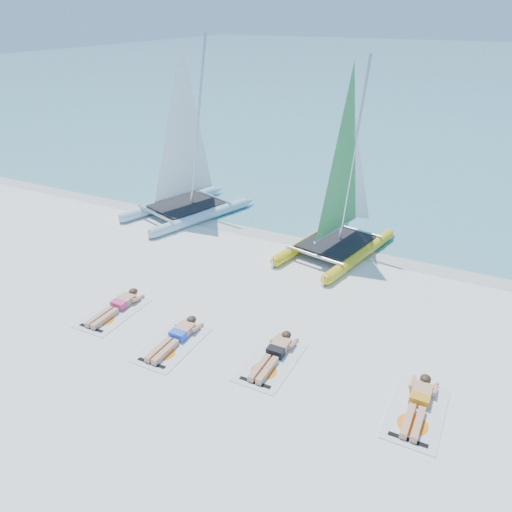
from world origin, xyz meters
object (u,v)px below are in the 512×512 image
(towel_c, at_px, (271,362))
(sunbather_b, at_px, (177,336))
(towel_d, at_px, (416,412))
(towel_b, at_px, (172,345))
(sunbather_c, at_px, (275,353))
(catamaran_yellow, at_px, (347,192))
(catamaran_blue, at_px, (185,164))
(towel_a, at_px, (113,313))
(sunbather_d, at_px, (419,402))
(sunbather_a, at_px, (118,305))

(towel_c, bearing_deg, sunbather_b, -173.40)
(towel_c, relative_size, towel_d, 1.00)
(towel_b, xyz_separation_m, sunbather_c, (2.25, 0.64, 0.11))
(catamaran_yellow, bearing_deg, catamaran_blue, -170.04)
(towel_a, height_order, towel_b, same)
(towel_a, distance_m, sunbather_d, 7.40)
(towel_c, height_order, sunbather_c, sunbather_c)
(catamaran_yellow, relative_size, sunbather_c, 3.41)
(towel_b, distance_m, towel_c, 2.30)
(sunbather_a, xyz_separation_m, towel_c, (4.33, -0.14, -0.11))
(towel_a, relative_size, sunbather_b, 1.07)
(towel_c, bearing_deg, sunbather_c, 90.00)
(catamaran_yellow, height_order, sunbather_c, catamaran_yellow)
(catamaran_yellow, distance_m, sunbather_d, 7.26)
(catamaran_yellow, distance_m, towel_d, 7.44)
(towel_b, xyz_separation_m, sunbather_b, (-0.00, 0.19, 0.11))
(sunbather_c, distance_m, towel_d, 3.09)
(towel_a, bearing_deg, sunbather_b, -5.81)
(towel_a, distance_m, sunbather_b, 2.09)
(catamaran_blue, xyz_separation_m, catamaran_yellow, (5.94, -0.19, -0.02))
(towel_a, distance_m, towel_b, 2.12)
(towel_b, bearing_deg, towel_c, 11.37)
(catamaran_blue, bearing_deg, towel_b, -39.76)
(towel_b, relative_size, towel_d, 1.00)
(sunbather_b, height_order, towel_c, sunbather_b)
(sunbather_b, xyz_separation_m, sunbather_d, (5.33, 0.34, 0.00))
(sunbather_a, xyz_separation_m, sunbather_d, (7.40, -0.06, 0.00))
(towel_c, relative_size, sunbather_c, 1.07)
(catamaran_yellow, distance_m, sunbather_c, 6.26)
(catamaran_blue, height_order, sunbather_b, catamaran_blue)
(towel_c, height_order, sunbather_d, sunbather_d)
(towel_c, xyz_separation_m, towel_d, (3.07, -0.11, 0.00))
(catamaran_blue, relative_size, sunbather_c, 3.64)
(catamaran_blue, height_order, catamaran_yellow, catamaran_blue)
(catamaran_yellow, xyz_separation_m, sunbather_d, (3.51, -6.11, -1.73))
(towel_c, bearing_deg, towel_d, -2.06)
(sunbather_b, bearing_deg, sunbather_d, 3.67)
(sunbather_a, bearing_deg, sunbather_d, -0.48)
(catamaran_yellow, bearing_deg, sunbather_c, -74.00)
(catamaran_yellow, distance_m, sunbather_b, 6.92)
(sunbather_a, bearing_deg, sunbather_b, -10.99)
(catamaran_yellow, relative_size, towel_c, 3.18)
(sunbather_a, height_order, sunbather_c, same)
(sunbather_c, distance_m, sunbather_d, 3.08)
(catamaran_yellow, xyz_separation_m, towel_a, (-3.89, -6.24, -1.84))
(catamaran_blue, xyz_separation_m, towel_a, (2.05, -6.43, -1.87))
(catamaran_yellow, relative_size, towel_b, 3.18)
(catamaran_yellow, bearing_deg, sunbather_a, -110.95)
(catamaran_yellow, height_order, towel_b, catamaran_yellow)
(sunbather_c, bearing_deg, sunbather_d, -2.06)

